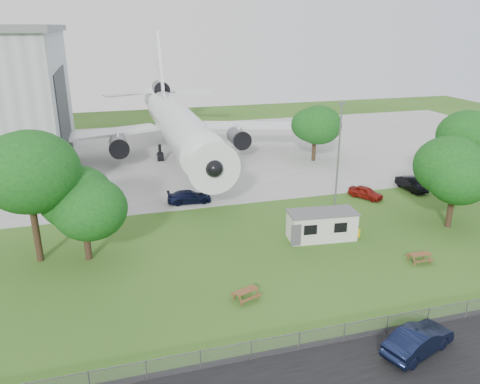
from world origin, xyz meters
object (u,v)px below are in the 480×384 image
object	(u,v)px
picnic_west	(246,299)
car_centre_sedan	(418,340)
picnic_east	(419,262)
airliner	(177,122)
site_cabin	(322,225)

from	to	relation	value
picnic_west	car_centre_sedan	size ratio (longest dim) A/B	0.36
picnic_east	car_centre_sedan	size ratio (longest dim) A/B	0.36
airliner	car_centre_sedan	bearing A→B (deg)	-81.92
site_cabin	picnic_west	world-z (taller)	site_cabin
site_cabin	picnic_east	bearing A→B (deg)	-48.12
site_cabin	picnic_east	size ratio (longest dim) A/B	3.81
picnic_west	picnic_east	bearing A→B (deg)	-15.33
picnic_east	airliner	bearing A→B (deg)	111.49
airliner	picnic_east	xyz separation A→B (m)	(13.95, -37.74, -5.27)
car_centre_sedan	picnic_east	bearing A→B (deg)	-56.56
picnic_west	car_centre_sedan	world-z (taller)	car_centre_sedan
car_centre_sedan	site_cabin	bearing A→B (deg)	-24.93
site_cabin	picnic_west	xyz separation A→B (m)	(-9.60, -7.87, -1.31)
airliner	car_centre_sedan	distance (m)	48.13
car_centre_sedan	picnic_west	bearing A→B (deg)	24.67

